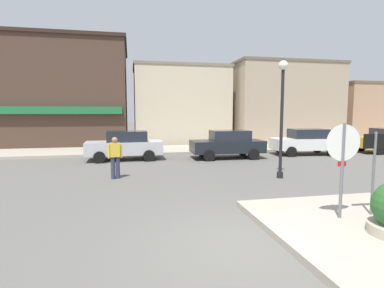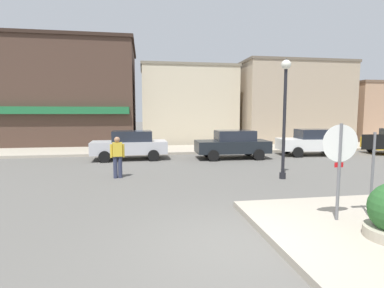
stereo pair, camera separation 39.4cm
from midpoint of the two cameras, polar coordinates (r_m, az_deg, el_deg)
name	(u,v)px [view 2 (the right image)]	position (r m, az deg, el deg)	size (l,w,h in m)	color
ground_plane	(236,247)	(6.08, 10.33, -18.72)	(160.00, 160.00, 0.00)	#5B5954
kerb_far	(169,150)	(20.07, -3.78, -1.08)	(80.00, 4.00, 0.15)	#A89E8C
stop_sign	(339,159)	(7.40, 27.65, -2.59)	(0.82, 0.08, 2.30)	slate
one_way_sign	(373,166)	(8.01, 32.41, -3.58)	(0.60, 0.07, 2.10)	slate
lamp_post	(285,101)	(11.93, 18.20, 7.73)	(0.36, 0.36, 4.54)	black
parked_car_nearest	(130,145)	(16.53, -11.05, -0.12)	(4.06, 1.99, 1.56)	#B7B7BC
parked_car_second	(233,144)	(16.77, 8.43, 0.01)	(4.02, 1.92, 1.56)	black
parked_car_third	(313,142)	(19.32, 22.61, 0.40)	(4.15, 2.17, 1.56)	white
pedestrian_crossing_near	(117,156)	(11.89, -13.10, -2.23)	(0.56, 0.27, 1.61)	#2D334C
building_corner_shop	(75,95)	(26.54, -20.92, 8.76)	(9.74, 8.79, 8.01)	#473328
building_storefront_left_near	(187,105)	(25.45, -0.45, 7.37)	(7.67, 5.37, 6.30)	beige
building_storefront_left_mid	(290,103)	(27.09, 18.60, 7.37)	(8.97, 5.37, 6.68)	tan
building_storefront_right_near	(370,112)	(32.03, 31.05, 5.24)	(5.43, 5.25, 5.20)	tan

